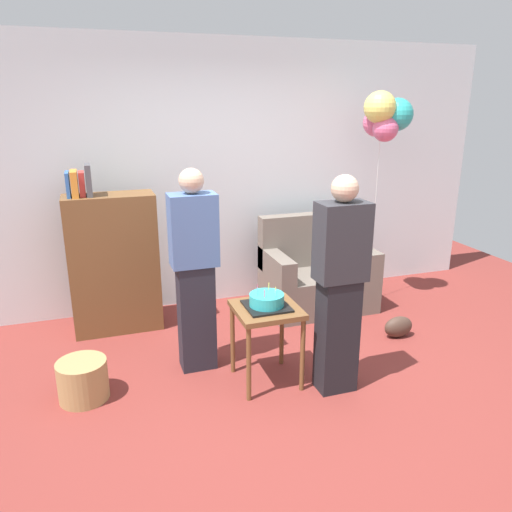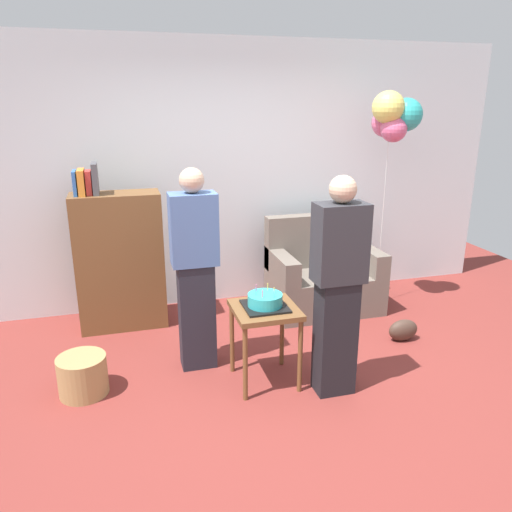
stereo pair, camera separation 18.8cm
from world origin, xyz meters
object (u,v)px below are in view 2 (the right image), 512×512
object	(u,v)px
person_holding_cake	(338,287)
wicker_basket	(83,375)
side_table	(265,319)
couch	(322,277)
balloon_bunch	(394,117)
handbag	(403,330)
birthday_cake	(265,301)
bookshelf	(119,260)
person_blowing_candles	(195,270)

from	to	relation	value
person_holding_cake	wicker_basket	world-z (taller)	person_holding_cake
side_table	person_holding_cake	bearing A→B (deg)	-29.59
couch	balloon_bunch	bearing A→B (deg)	-10.29
wicker_basket	balloon_bunch	bearing A→B (deg)	17.19
couch	side_table	world-z (taller)	couch
side_table	handbag	world-z (taller)	side_table
couch	birthday_cake	distance (m)	1.62
couch	bookshelf	distance (m)	2.06
side_table	person_blowing_candles	size ratio (longest dim) A/B	0.38
couch	wicker_basket	bearing A→B (deg)	-156.25
birthday_cake	balloon_bunch	xyz separation A→B (m)	(1.63, 1.12, 1.28)
bookshelf	birthday_cake	world-z (taller)	bookshelf
handbag	birthday_cake	bearing A→B (deg)	-167.36
person_holding_cake	couch	bearing A→B (deg)	-124.50
balloon_bunch	person_holding_cake	bearing A→B (deg)	-130.12
person_holding_cake	balloon_bunch	bearing A→B (deg)	-144.81
side_table	person_blowing_candles	world-z (taller)	person_blowing_candles
person_holding_cake	handbag	world-z (taller)	person_holding_cake
couch	balloon_bunch	size ratio (longest dim) A/B	0.50
couch	person_holding_cake	xyz separation A→B (m)	(-0.54, -1.50, 0.49)
person_holding_cake	handbag	xyz separation A→B (m)	(0.95, 0.58, -0.73)
person_holding_cake	bookshelf	bearing A→B (deg)	-61.83
person_blowing_candles	handbag	world-z (taller)	person_blowing_candles
bookshelf	side_table	size ratio (longest dim) A/B	2.53
couch	birthday_cake	bearing A→B (deg)	-129.00
birthday_cake	wicker_basket	xyz separation A→B (m)	(-1.35, 0.20, -0.52)
birthday_cake	person_holding_cake	world-z (taller)	person_holding_cake
handbag	wicker_basket	bearing A→B (deg)	-177.55
couch	side_table	size ratio (longest dim) A/B	1.77
bookshelf	side_table	distance (m)	1.70
side_table	balloon_bunch	bearing A→B (deg)	34.58
bookshelf	balloon_bunch	size ratio (longest dim) A/B	0.72
side_table	person_holding_cake	size ratio (longest dim) A/B	0.38
person_holding_cake	wicker_basket	bearing A→B (deg)	-28.92
handbag	balloon_bunch	bearing A→B (deg)	75.25
side_table	birthday_cake	xyz separation A→B (m)	(-0.00, 0.00, 0.15)
bookshelf	birthday_cake	size ratio (longest dim) A/B	4.92
handbag	balloon_bunch	size ratio (longest dim) A/B	0.13
birthday_cake	side_table	bearing A→B (deg)	-49.75
person_blowing_candles	balloon_bunch	distance (m)	2.47
bookshelf	person_holding_cake	xyz separation A→B (m)	(1.49, -1.60, 0.16)
side_table	wicker_basket	size ratio (longest dim) A/B	1.73
wicker_basket	balloon_bunch	size ratio (longest dim) A/B	0.16
side_table	birthday_cake	world-z (taller)	birthday_cake
side_table	wicker_basket	world-z (taller)	side_table
person_blowing_candles	person_holding_cake	world-z (taller)	same
person_blowing_candles	couch	bearing A→B (deg)	47.96
person_holding_cake	handbag	distance (m)	1.33
couch	handbag	bearing A→B (deg)	-65.69
side_table	handbag	distance (m)	1.51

